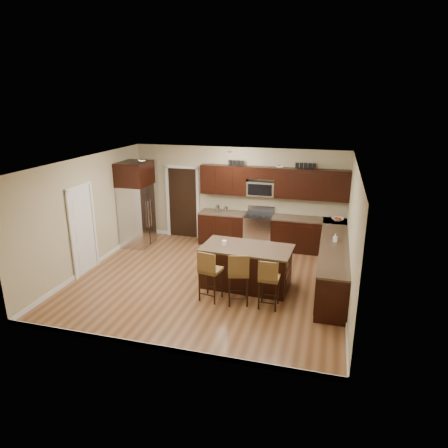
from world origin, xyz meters
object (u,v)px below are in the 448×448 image
(island, at_px, (247,268))
(stool_right, at_px, (269,278))
(refrigerator, at_px, (136,203))
(stool_left, at_px, (209,270))
(stool_mid, at_px, (238,273))
(range, at_px, (259,230))

(island, xyz_separation_m, stool_right, (0.62, -0.84, 0.21))
(island, distance_m, refrigerator, 3.99)
(stool_left, distance_m, stool_mid, 0.60)
(stool_mid, relative_size, refrigerator, 0.47)
(island, bearing_deg, range, 97.92)
(refrigerator, bearing_deg, stool_right, -32.13)
(stool_mid, bearing_deg, refrigerator, 128.49)
(island, relative_size, refrigerator, 0.85)
(island, distance_m, stool_right, 1.07)
(island, relative_size, stool_right, 1.92)
(range, xyz_separation_m, stool_left, (-0.39, -3.34, 0.20))
(range, distance_m, refrigerator, 3.46)
(island, bearing_deg, stool_mid, -85.59)
(range, height_order, refrigerator, refrigerator)
(range, distance_m, island, 2.51)
(stool_right, bearing_deg, stool_mid, -178.86)
(stool_left, xyz_separation_m, refrigerator, (-2.91, 2.59, 0.54))
(stool_left, bearing_deg, stool_right, 10.79)
(range, relative_size, island, 0.56)
(stool_left, relative_size, stool_right, 1.05)
(stool_mid, distance_m, stool_right, 0.61)
(island, bearing_deg, stool_right, -50.30)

